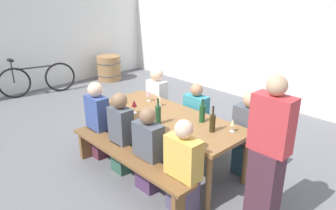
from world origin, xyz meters
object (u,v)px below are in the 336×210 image
(wine_bottle_2, at_px, (158,114))
(wine_barrel, at_px, (109,68))
(seated_guest_far_1, at_px, (195,120))
(seated_guest_near_0, at_px, (98,121))
(bench_far, at_px, (202,126))
(wine_glass_2, at_px, (148,94))
(wine_glass_1, at_px, (233,123))
(wine_bottle_1, at_px, (212,123))
(seated_guest_far_0, at_px, (157,102))
(parked_bicycle_0, at_px, (37,79))
(tasting_table, at_px, (168,120))
(seated_guest_near_1, at_px, (121,134))
(standing_host, at_px, (267,161))
(seated_guest_near_3, at_px, (183,170))
(seated_guest_near_2, at_px, (149,152))
(bench_near, at_px, (126,159))
(wine_glass_3, at_px, (159,98))
(wine_bottle_0, at_px, (202,113))
(seated_guest_far_2, at_px, (248,136))
(wine_glass_0, at_px, (134,104))

(wine_bottle_2, bearing_deg, wine_barrel, 154.04)
(seated_guest_far_1, xyz_separation_m, wine_barrel, (-4.24, 1.26, -0.18))
(seated_guest_near_0, distance_m, wine_barrel, 4.14)
(bench_far, height_order, wine_glass_2, wine_glass_2)
(wine_glass_1, xyz_separation_m, seated_guest_far_1, (-0.91, 0.37, -0.36))
(wine_barrel, bearing_deg, wine_bottle_1, -19.88)
(seated_guest_near_0, distance_m, seated_guest_far_0, 1.15)
(wine_bottle_1, distance_m, seated_guest_near_0, 1.76)
(wine_barrel, bearing_deg, parked_bicycle_0, -93.02)
(bench_far, bearing_deg, tasting_table, -90.00)
(tasting_table, bearing_deg, seated_guest_near_1, -117.41)
(wine_glass_2, distance_m, standing_host, 2.25)
(parked_bicycle_0, bearing_deg, seated_guest_near_3, -81.96)
(wine_bottle_1, height_order, seated_guest_near_0, seated_guest_near_0)
(seated_guest_near_2, bearing_deg, bench_near, 119.90)
(wine_glass_3, bearing_deg, wine_glass_2, 175.72)
(wine_glass_1, bearing_deg, tasting_table, -167.00)
(seated_guest_near_3, bearing_deg, parked_bicycle_0, 84.44)
(seated_guest_far_1, bearing_deg, wine_glass_1, 68.05)
(seated_guest_near_3, height_order, seated_guest_far_1, seated_guest_near_3)
(seated_guest_far_1, bearing_deg, wine_bottle_0, 48.70)
(wine_glass_1, distance_m, seated_guest_near_0, 1.98)
(seated_guest_near_1, xyz_separation_m, seated_guest_far_2, (1.21, 1.15, 0.02))
(wine_glass_2, relative_size, seated_guest_far_2, 0.13)
(seated_guest_far_2, bearing_deg, parked_bicycle_0, -82.99)
(bench_far, distance_m, parked_bicycle_0, 4.41)
(wine_glass_1, distance_m, parked_bicycle_0, 5.28)
(seated_guest_near_2, bearing_deg, parked_bicycle_0, 83.74)
(wine_bottle_0, relative_size, wine_glass_0, 1.59)
(seated_guest_near_2, relative_size, parked_bicycle_0, 0.65)
(seated_guest_far_1, bearing_deg, parked_bicycle_0, -81.52)
(bench_far, height_order, wine_bottle_0, wine_bottle_0)
(wine_bottle_1, height_order, seated_guest_far_1, seated_guest_far_1)
(parked_bicycle_0, bearing_deg, seated_guest_near_1, -83.51)
(wine_bottle_1, bearing_deg, wine_bottle_2, -152.36)
(wine_bottle_1, xyz_separation_m, seated_guest_far_2, (0.18, 0.54, -0.30))
(seated_guest_near_3, height_order, wine_barrel, seated_guest_near_3)
(wine_bottle_1, height_order, wine_glass_2, wine_bottle_1)
(wine_glass_1, bearing_deg, wine_bottle_2, -147.76)
(wine_bottle_0, height_order, seated_guest_near_3, seated_guest_near_3)
(tasting_table, relative_size, seated_guest_near_1, 1.97)
(seated_guest_near_1, distance_m, parked_bicycle_0, 4.08)
(seated_guest_far_1, height_order, seated_guest_far_2, seated_guest_far_2)
(seated_guest_near_3, distance_m, parked_bicycle_0, 5.21)
(wine_glass_0, distance_m, seated_guest_far_2, 1.59)
(bench_far, relative_size, wine_glass_3, 13.21)
(seated_guest_near_0, bearing_deg, bench_near, -99.67)
(tasting_table, xyz_separation_m, seated_guest_far_2, (0.91, 0.58, -0.11))
(seated_guest_near_3, bearing_deg, seated_guest_near_0, 90.00)
(wine_bottle_2, distance_m, seated_guest_near_2, 0.49)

